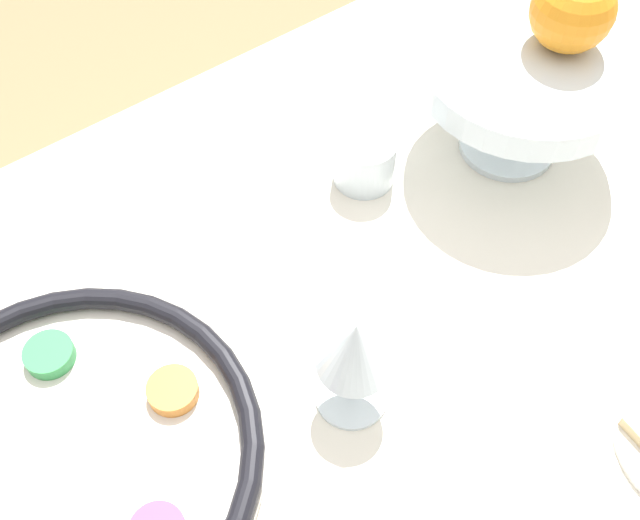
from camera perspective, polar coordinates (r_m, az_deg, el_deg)
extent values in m
cube|color=silver|center=(1.02, 4.20, -18.56)|extent=(1.31, 0.94, 0.72)
cylinder|color=silver|center=(0.68, -18.57, -14.53)|extent=(0.33, 0.33, 0.01)
torus|color=black|center=(0.67, -18.92, -14.06)|extent=(0.33, 0.33, 0.02)
cylinder|color=orange|center=(0.67, -11.15, -9.73)|extent=(0.05, 0.05, 0.01)
cylinder|color=#33934C|center=(0.72, -19.92, -6.79)|extent=(0.05, 0.05, 0.01)
cylinder|color=silver|center=(0.68, 2.40, -10.28)|extent=(0.07, 0.07, 0.00)
cylinder|color=silver|center=(0.65, 2.49, -9.11)|extent=(0.01, 0.01, 0.06)
cone|color=silver|center=(0.59, 2.70, -6.55)|extent=(0.06, 0.06, 0.06)
cylinder|color=silver|center=(0.88, 14.05, 8.53)|extent=(0.11, 0.11, 0.01)
cylinder|color=silver|center=(0.84, 14.69, 10.73)|extent=(0.03, 0.03, 0.09)
cylinder|color=silver|center=(0.81, 15.56, 13.66)|extent=(0.22, 0.22, 0.03)
sphere|color=orange|center=(0.80, 18.70, 17.58)|extent=(0.08, 0.08, 0.08)
cylinder|color=silver|center=(0.80, 3.42, 7.62)|extent=(0.07, 0.07, 0.06)
cylinder|color=silver|center=(1.02, 15.81, 17.49)|extent=(0.07, 0.07, 0.06)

